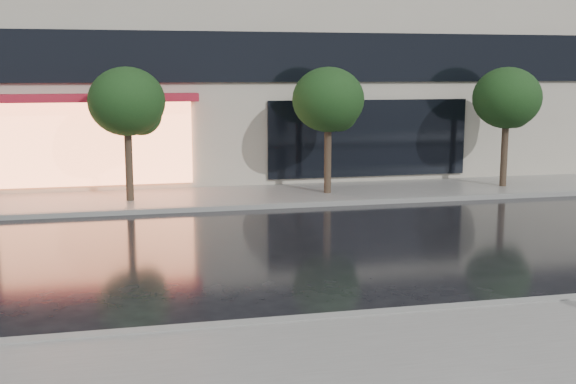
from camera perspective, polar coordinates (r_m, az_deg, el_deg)
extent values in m
plane|color=black|center=(12.33, 2.47, -8.77)|extent=(120.00, 120.00, 0.00)
cube|color=slate|center=(9.43, 7.86, -14.43)|extent=(60.00, 4.50, 0.12)
cube|color=slate|center=(22.09, -4.55, -0.39)|extent=(60.00, 3.50, 0.12)
cube|color=gray|center=(11.40, 3.82, -9.97)|extent=(60.00, 0.25, 0.14)
cube|color=gray|center=(20.39, -3.84, -1.20)|extent=(60.00, 0.25, 0.14)
cube|color=black|center=(23.44, -5.30, 10.58)|extent=(28.00, 0.12, 1.60)
cube|color=#FF8C59|center=(23.33, -15.00, 3.66)|extent=(6.00, 0.10, 2.60)
cube|color=#A91A2C|center=(22.91, -15.18, 7.19)|extent=(6.40, 0.70, 0.25)
cube|color=black|center=(24.71, 6.40, 4.24)|extent=(7.00, 0.10, 2.60)
cylinder|color=#33261C|center=(21.47, -12.44, 1.93)|extent=(0.22, 0.22, 2.20)
ellipsoid|color=black|center=(21.30, -12.63, 7.00)|extent=(2.20, 2.20, 1.98)
sphere|color=black|center=(21.53, -11.52, 6.00)|extent=(1.20, 1.20, 1.20)
cylinder|color=#33261C|center=(22.32, 3.15, 2.43)|extent=(0.22, 0.22, 2.20)
ellipsoid|color=black|center=(22.16, 3.20, 7.31)|extent=(2.20, 2.20, 1.98)
sphere|color=black|center=(22.49, 4.03, 6.31)|extent=(1.20, 1.20, 1.20)
cylinder|color=#33261C|center=(24.65, 16.70, 2.72)|extent=(0.22, 0.22, 2.20)
ellipsoid|color=black|center=(24.51, 16.92, 7.13)|extent=(2.20, 2.20, 1.98)
sphere|color=black|center=(24.90, 17.45, 6.21)|extent=(1.20, 1.20, 1.20)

